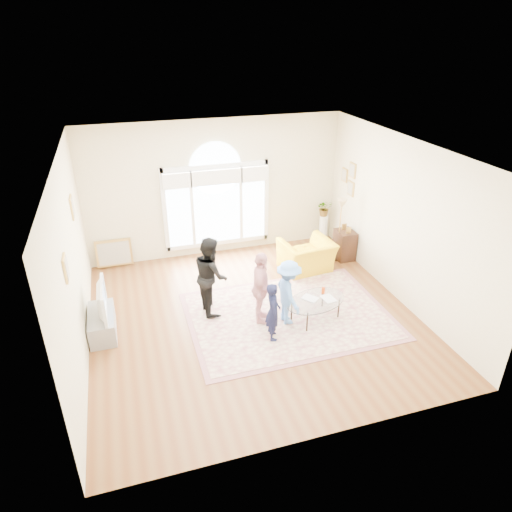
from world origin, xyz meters
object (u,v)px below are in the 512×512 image
object	(u,v)px
area_rug	(289,315)
television	(98,300)
tv_console	(102,324)
coffee_table	(316,301)
armchair	(306,256)

from	to	relation	value
area_rug	television	xyz separation A→B (m)	(-3.39, 0.47, 0.69)
area_rug	tv_console	distance (m)	3.44
tv_console	television	bearing A→B (deg)	0.00
tv_console	coffee_table	size ratio (longest dim) A/B	0.71
coffee_table	television	bearing A→B (deg)	151.70
tv_console	coffee_table	distance (m)	3.91
armchair	tv_console	bearing A→B (deg)	8.00
area_rug	armchair	size ratio (longest dim) A/B	3.28
area_rug	coffee_table	xyz separation A→B (m)	(0.44, -0.24, 0.39)
area_rug	armchair	distance (m)	1.95
tv_console	coffee_table	world-z (taller)	coffee_table
coffee_table	armchair	distance (m)	1.95
tv_console	armchair	size ratio (longest dim) A/B	0.91
television	coffee_table	world-z (taller)	television
television	area_rug	bearing A→B (deg)	-7.97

